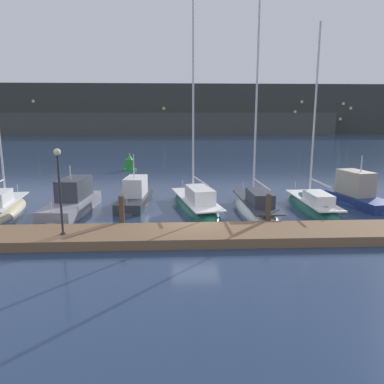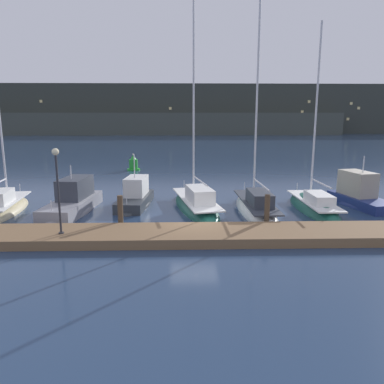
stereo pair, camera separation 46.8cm
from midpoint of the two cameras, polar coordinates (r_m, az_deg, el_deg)
name	(u,v)px [view 1 (the left image)]	position (r m, az deg, el deg)	size (l,w,h in m)	color
ground_plane	(195,229)	(19.63, -0.15, -5.61)	(400.00, 400.00, 0.00)	navy
dock	(198,235)	(17.93, 0.11, -6.54)	(30.64, 2.80, 0.45)	brown
mooring_pile_1	(122,213)	(19.52, -11.34, -3.18)	(0.28, 0.28, 1.81)	#4C3D2D
mooring_pile_2	(268,211)	(19.86, 10.86, -2.90)	(0.28, 0.28, 1.81)	#4C3D2D
sailboat_berth_1	(3,210)	(25.48, -27.27, -2.48)	(2.61, 6.80, 8.53)	beige
motorboat_berth_2	(72,207)	(23.97, -18.31, -2.18)	(2.71, 6.85, 3.51)	gray
motorboat_berth_3	(135,201)	(24.76, -9.25, -1.30)	(2.30, 5.55, 3.82)	#2D3338
sailboat_berth_4	(196,206)	(23.64, 0.05, -2.18)	(3.65, 8.70, 13.39)	#195647
sailboat_berth_5	(256,209)	(23.21, 9.09, -2.64)	(2.07, 8.17, 13.03)	white
sailboat_berth_6	(312,208)	(24.68, 17.37, -2.27)	(1.94, 7.34, 12.04)	#195647
motorboat_berth_7	(358,199)	(26.93, 23.53, -0.95)	(3.05, 5.91, 3.79)	navy
channel_buoy	(130,164)	(40.80, -9.78, 4.18)	(1.38, 1.38, 1.80)	green
dock_lamppost	(59,178)	(17.76, -20.32, 2.07)	(0.32, 0.32, 3.94)	#2D2D33
hillside_backdrop	(166,111)	(124.45, -4.09, 12.17)	(240.00, 23.00, 15.31)	#333833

